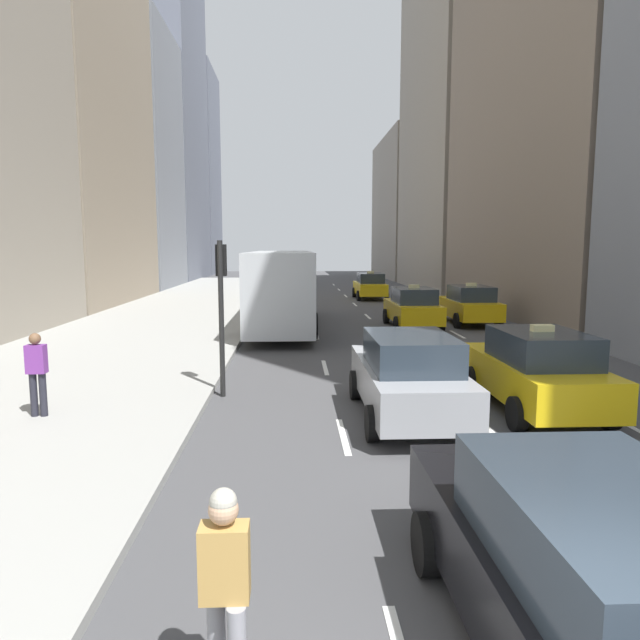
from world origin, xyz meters
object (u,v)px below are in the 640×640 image
(sedan_silver_behind, at_px, (408,375))
(pedestrian_mid_block, at_px, (37,370))
(taxi_lead, at_px, (536,370))
(sedan_black_near, at_px, (592,582))
(skateboarder, at_px, (225,590))
(traffic_light_pole, at_px, (221,293))
(city_bus, at_px, (281,286))
(taxi_fourth, at_px, (469,305))
(taxi_third, at_px, (370,286))
(taxi_second, at_px, (413,307))

(sedan_silver_behind, bearing_deg, pedestrian_mid_block, -179.90)
(taxi_lead, height_order, sedan_black_near, taxi_lead)
(skateboarder, bearing_deg, traffic_light_pole, 97.06)
(city_bus, bearing_deg, taxi_fourth, 4.65)
(taxi_lead, xyz_separation_m, skateboarder, (-5.61, -7.63, 0.08))
(sedan_silver_behind, bearing_deg, traffic_light_pole, 153.49)
(taxi_lead, height_order, pedestrian_mid_block, taxi_lead)
(taxi_third, relative_size, sedan_black_near, 0.89)
(taxi_lead, distance_m, traffic_light_pole, 7.10)
(sedan_black_near, height_order, pedestrian_mid_block, pedestrian_mid_block)
(traffic_light_pole, bearing_deg, taxi_third, 74.63)
(taxi_lead, bearing_deg, sedan_silver_behind, -171.98)
(taxi_third, bearing_deg, taxi_fourth, -77.42)
(traffic_light_pole, bearing_deg, taxi_fourth, 51.52)
(taxi_lead, xyz_separation_m, traffic_light_pole, (-6.75, 1.58, 1.53))
(taxi_lead, relative_size, sedan_silver_behind, 0.96)
(sedan_black_near, distance_m, skateboarder, 2.81)
(skateboarder, bearing_deg, taxi_lead, 53.68)
(taxi_third, bearing_deg, city_bus, -112.98)
(taxi_fourth, height_order, traffic_light_pole, traffic_light_pole)
(taxi_lead, xyz_separation_m, taxi_fourth, (2.80, 13.59, 0.00))
(sedan_black_near, bearing_deg, taxi_lead, 69.58)
(taxi_second, relative_size, sedan_black_near, 0.89)
(taxi_third, xyz_separation_m, pedestrian_mid_block, (-10.10, -26.55, 0.19))
(sedan_silver_behind, height_order, city_bus, city_bus)
(sedan_black_near, bearing_deg, taxi_second, 82.04)
(sedan_silver_behind, distance_m, pedestrian_mid_block, 7.31)
(pedestrian_mid_block, bearing_deg, city_bus, 71.35)
(pedestrian_mid_block, bearing_deg, skateboarder, -58.11)
(sedan_black_near, height_order, sedan_silver_behind, sedan_silver_behind)
(taxi_fourth, height_order, pedestrian_mid_block, taxi_fourth)
(city_bus, xyz_separation_m, pedestrian_mid_block, (-4.49, -13.31, -0.72))
(taxi_lead, distance_m, sedan_silver_behind, 2.83)
(taxi_fourth, xyz_separation_m, sedan_black_near, (-5.60, -21.11, -0.00))
(taxi_third, xyz_separation_m, skateboarder, (-5.61, -33.77, 0.08))
(taxi_lead, bearing_deg, sedan_black_near, -110.42)
(taxi_third, distance_m, skateboarder, 34.23)
(sedan_black_near, xyz_separation_m, traffic_light_pole, (-3.95, 9.10, 1.53))
(taxi_second, height_order, city_bus, city_bus)
(taxi_fourth, bearing_deg, taxi_lead, -101.64)
(taxi_fourth, bearing_deg, sedan_silver_behind, -111.82)
(taxi_lead, height_order, skateboarder, taxi_lead)
(taxi_fourth, relative_size, pedestrian_mid_block, 2.67)
(city_bus, bearing_deg, skateboarder, -89.99)
(city_bus, bearing_deg, sedan_silver_behind, -78.06)
(taxi_lead, xyz_separation_m, taxi_second, (0.00, 12.50, 0.00))
(taxi_third, relative_size, traffic_light_pole, 1.22)
(skateboarder, relative_size, traffic_light_pole, 0.48)
(taxi_second, xyz_separation_m, pedestrian_mid_block, (-10.10, -12.91, 0.19))
(city_bus, bearing_deg, traffic_light_pole, -95.73)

